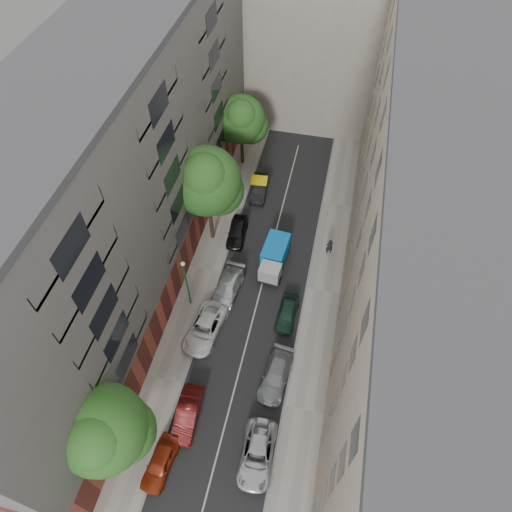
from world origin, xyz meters
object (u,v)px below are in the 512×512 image
(tarp_truck, at_px, (274,257))
(tree_near, at_px, (105,432))
(car_left_2, at_px, (205,328))
(lamp_post, at_px, (186,278))
(car_right_0, at_px, (257,454))
(car_right_1, at_px, (276,376))
(tree_far, at_px, (242,121))
(car_left_0, at_px, (160,463))
(car_left_4, at_px, (237,231))
(pedestrian, at_px, (329,246))
(car_right_2, at_px, (287,313))
(tree_mid, at_px, (207,184))
(car_left_1, at_px, (187,414))
(car_left_3, at_px, (227,288))
(car_left_5, at_px, (259,188))

(tarp_truck, relative_size, tree_near, 0.58)
(car_left_2, height_order, lamp_post, lamp_post)
(lamp_post, bearing_deg, tree_near, -92.34)
(car_right_0, xyz_separation_m, car_right_1, (0.15, 5.95, -0.01))
(tree_near, height_order, tree_far, tree_near)
(car_left_0, height_order, car_left_2, car_left_2)
(car_left_4, xyz_separation_m, pedestrian, (9.00, -0.22, 0.36))
(car_left_2, height_order, tree_near, tree_near)
(car_right_0, relative_size, car_right_2, 1.27)
(car_left_4, xyz_separation_m, car_right_2, (6.40, -7.94, -0.05))
(car_left_2, distance_m, car_right_2, 7.06)
(tarp_truck, xyz_separation_m, tree_mid, (-6.42, 1.94, 5.98))
(car_left_0, distance_m, car_right_2, 15.11)
(tarp_truck, bearing_deg, pedestrian, 32.85)
(car_left_1, distance_m, car_right_1, 7.21)
(tree_near, bearing_deg, car_right_1, 41.33)
(car_left_3, distance_m, car_left_4, 6.70)
(car_right_2, relative_size, tree_near, 0.45)
(tarp_truck, xyz_separation_m, pedestrian, (4.80, 2.52, -0.18))
(car_right_0, distance_m, pedestrian, 19.59)
(car_left_2, bearing_deg, car_left_1, -76.87)
(tarp_truck, distance_m, car_left_2, 9.22)
(tree_far, xyz_separation_m, pedestrian, (11.01, -10.83, -4.59))
(lamp_post, distance_m, pedestrian, 14.05)
(car_left_3, distance_m, lamp_post, 4.54)
(tree_mid, xyz_separation_m, pedestrian, (11.22, 0.58, -6.16))
(car_left_5, bearing_deg, tarp_truck, -75.06)
(car_left_3, relative_size, tree_far, 0.60)
(tarp_truck, relative_size, pedestrian, 2.76)
(car_left_2, xyz_separation_m, car_left_5, (0.80, 17.30, -0.01))
(car_right_0, bearing_deg, tree_mid, 112.14)
(car_left_1, bearing_deg, tree_far, 92.51)
(car_left_3, bearing_deg, tree_far, 104.69)
(car_left_4, height_order, car_right_2, car_left_4)
(car_left_2, xyz_separation_m, car_right_0, (6.40, -8.70, -0.04))
(car_left_4, xyz_separation_m, tree_mid, (-2.22, -0.80, 6.53))
(car_left_5, distance_m, car_right_2, 15.37)
(car_left_3, bearing_deg, car_right_1, -45.25)
(car_left_4, distance_m, tree_mid, 6.94)
(tree_mid, bearing_deg, pedestrian, 2.98)
(car_right_0, height_order, lamp_post, lamp_post)
(car_left_1, xyz_separation_m, pedestrian, (8.20, 17.81, 0.35))
(car_left_4, distance_m, car_left_5, 6.42)
(pedestrian, bearing_deg, car_left_2, 30.51)
(tree_near, relative_size, tree_far, 1.05)
(tarp_truck, relative_size, tree_mid, 0.48)
(car_left_5, bearing_deg, car_left_4, -102.69)
(tree_far, bearing_deg, car_right_2, -65.64)
(car_left_3, height_order, car_right_0, car_left_3)
(tree_near, bearing_deg, pedestrian, 61.63)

